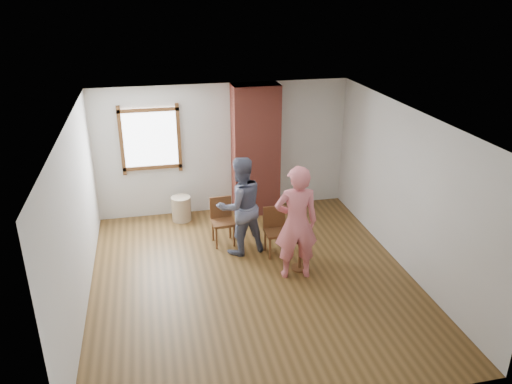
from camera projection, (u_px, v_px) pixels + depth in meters
ground at (253, 279)px, 7.92m from camera, size 5.50×5.50×0.00m
room_shell at (241, 159)px, 7.75m from camera, size 5.04×5.52×2.62m
brick_chimney at (256, 151)px, 9.78m from camera, size 0.90×0.50×2.60m
stoneware_crock at (181, 209)px, 9.80m from camera, size 0.39×0.39×0.49m
dark_pot at (214, 214)px, 9.99m from camera, size 0.16×0.16×0.14m
dining_chair_left at (222, 218)px, 8.88m from camera, size 0.42×0.42×0.84m
dining_chair_right at (275, 228)px, 8.54m from camera, size 0.39×0.39×0.83m
side_table at (300, 247)px, 8.05m from camera, size 0.40×0.40×0.60m
cake_plate at (301, 236)px, 7.97m from camera, size 0.18×0.18×0.01m
cake_slice at (302, 234)px, 7.96m from camera, size 0.08×0.07×0.06m
man at (240, 206)px, 8.41m from camera, size 0.98×0.85×1.73m
person_pink at (296, 223)px, 7.66m from camera, size 0.72×0.51×1.87m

